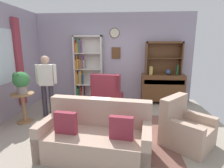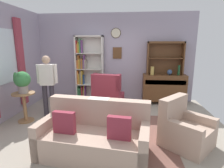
# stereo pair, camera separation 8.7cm
# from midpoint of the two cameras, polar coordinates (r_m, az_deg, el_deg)

# --- Properties ---
(ground_plane) EXTENTS (5.40, 4.60, 0.02)m
(ground_plane) POSITION_cam_midpoint_polar(r_m,az_deg,el_deg) (4.24, -1.06, -13.32)
(ground_plane) COLOR #9E9384
(wall_back) EXTENTS (5.00, 0.09, 2.80)m
(wall_back) POSITION_cam_midpoint_polar(r_m,az_deg,el_deg) (5.96, 1.40, 8.26)
(wall_back) COLOR #A399AD
(wall_back) RESTS_ON ground_plane
(area_rug) EXTENTS (2.33, 2.10, 0.01)m
(area_rug) POSITION_cam_midpoint_polar(r_m,az_deg,el_deg) (3.95, 1.37, -15.14)
(area_rug) COLOR brown
(area_rug) RESTS_ON ground_plane
(bookshelf) EXTENTS (0.90, 0.30, 2.10)m
(bookshelf) POSITION_cam_midpoint_polar(r_m,az_deg,el_deg) (5.96, -7.41, 4.39)
(bookshelf) COLOR silver
(bookshelf) RESTS_ON ground_plane
(sideboard) EXTENTS (1.30, 0.45, 0.92)m
(sideboard) POSITION_cam_midpoint_polar(r_m,az_deg,el_deg) (5.91, 16.40, -1.07)
(sideboard) COLOR brown
(sideboard) RESTS_ON ground_plane
(sideboard_hutch) EXTENTS (1.10, 0.26, 1.00)m
(sideboard_hutch) POSITION_cam_midpoint_polar(r_m,az_deg,el_deg) (5.87, 16.83, 9.20)
(sideboard_hutch) COLOR brown
(sideboard_hutch) RESTS_ON sideboard
(vase_tall) EXTENTS (0.11, 0.11, 0.25)m
(vase_tall) POSITION_cam_midpoint_polar(r_m,az_deg,el_deg) (5.67, 12.98, 4.09)
(vase_tall) COLOR tan
(vase_tall) RESTS_ON sideboard
(vase_round) EXTENTS (0.15, 0.15, 0.17)m
(vase_round) POSITION_cam_midpoint_polar(r_m,az_deg,el_deg) (5.78, 18.08, 3.54)
(vase_round) COLOR #33476B
(vase_round) RESTS_ON sideboard
(bottle_wine) EXTENTS (0.07, 0.07, 0.30)m
(bottle_wine) POSITION_cam_midpoint_polar(r_m,az_deg,el_deg) (5.81, 20.68, 4.07)
(bottle_wine) COLOR #194223
(bottle_wine) RESTS_ON sideboard
(couch_floral) EXTENTS (1.89, 1.06, 0.90)m
(couch_floral) POSITION_cam_midpoint_polar(r_m,az_deg,el_deg) (3.18, -4.67, -16.16)
(couch_floral) COLOR tan
(couch_floral) RESTS_ON ground_plane
(armchair_floral) EXTENTS (1.08, 1.08, 0.88)m
(armchair_floral) POSITION_cam_midpoint_polar(r_m,az_deg,el_deg) (3.68, 22.56, -13.36)
(armchair_floral) COLOR tan
(armchair_floral) RESTS_ON ground_plane
(wingback_chair) EXTENTS (0.88, 0.90, 1.05)m
(wingback_chair) POSITION_cam_midpoint_polar(r_m,az_deg,el_deg) (5.17, -0.80, -3.90)
(wingback_chair) COLOR maroon
(wingback_chair) RESTS_ON ground_plane
(plant_stand) EXTENTS (0.52, 0.52, 0.71)m
(plant_stand) POSITION_cam_midpoint_polar(r_m,az_deg,el_deg) (4.81, -25.37, -5.69)
(plant_stand) COLOR #997047
(plant_stand) RESTS_ON ground_plane
(potted_plant_large) EXTENTS (0.37, 0.37, 0.51)m
(potted_plant_large) POSITION_cam_midpoint_polar(r_m,az_deg,el_deg) (4.66, -26.03, 1.01)
(potted_plant_large) COLOR gray
(potted_plant_large) RESTS_ON plant_stand
(person_reading) EXTENTS (0.53, 0.25, 1.56)m
(person_reading) POSITION_cam_midpoint_polar(r_m,az_deg,el_deg) (4.87, -19.14, 0.76)
(person_reading) COLOR #38333D
(person_reading) RESTS_ON ground_plane
(coffee_table) EXTENTS (0.80, 0.50, 0.42)m
(coffee_table) POSITION_cam_midpoint_polar(r_m,az_deg,el_deg) (3.98, 1.93, -9.43)
(coffee_table) COLOR brown
(coffee_table) RESTS_ON ground_plane
(book_stack) EXTENTS (0.21, 0.16, 0.10)m
(book_stack) POSITION_cam_midpoint_polar(r_m,az_deg,el_deg) (3.90, 2.02, -7.95)
(book_stack) COLOR #284C8C
(book_stack) RESTS_ON coffee_table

